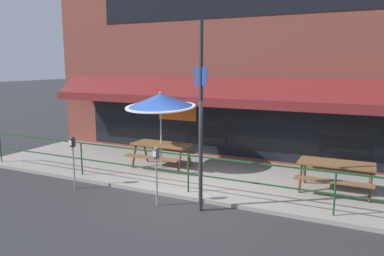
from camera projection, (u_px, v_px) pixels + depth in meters
The scene contains 10 objects.
ground_plane at pixel (183, 199), 9.19m from camera, with size 120.00×120.00×0.00m, color #2D2D30.
patio_deck at pixel (214, 176), 10.96m from camera, with size 15.00×4.00×0.10m, color gray.
restaurant_building at pixel (241, 46), 12.29m from camera, with size 15.00×1.60×7.80m.
patio_railing at pixel (188, 165), 9.32m from camera, with size 13.84×0.04×0.97m.
picnic_table_left at pixel (161, 148), 11.59m from camera, with size 1.80×1.42×0.76m.
picnic_table_centre at pixel (336, 169), 9.33m from camera, with size 1.80×1.42×0.76m.
patio_umbrella_left at pixel (160, 101), 11.32m from camera, with size 2.14×2.14×2.38m.
parking_meter_near at pixel (73, 147), 9.81m from camera, with size 0.15×0.16×1.42m.
parking_meter_far at pixel (156, 158), 8.60m from camera, with size 0.15×0.16×1.42m.
street_sign_pole at pixel (201, 116), 8.14m from camera, with size 0.28×0.09×4.20m.
Camera 1 is at (4.00, -7.80, 3.28)m, focal length 35.00 mm.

